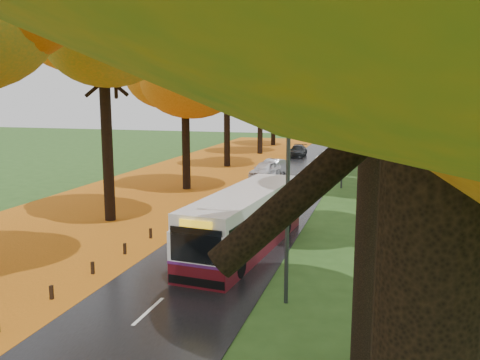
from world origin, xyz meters
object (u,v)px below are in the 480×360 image
at_px(streetlamp_mid, 340,125).
at_px(car_silver, 273,167).
at_px(streetlamp_far, 357,114).
at_px(bus, 245,219).
at_px(car_white, 265,170).
at_px(streetlamp_near, 280,167).
at_px(car_dark, 298,151).

relative_size(streetlamp_mid, car_silver, 2.00).
distance_m(streetlamp_far, bus, 38.93).
relative_size(streetlamp_mid, car_white, 1.94).
bearing_deg(streetlamp_near, streetlamp_far, 90.00).
bearing_deg(car_white, car_silver, 92.43).
relative_size(streetlamp_far, bus, 0.77).
height_order(streetlamp_near, streetlamp_mid, same).
bearing_deg(bus, car_silver, 104.38).
bearing_deg(bus, streetlamp_far, 91.36).
xyz_separation_m(streetlamp_near, bus, (-2.65, 5.29, -3.26)).
distance_m(bus, car_dark, 34.72).
distance_m(streetlamp_mid, car_dark, 19.27).
height_order(streetlamp_mid, streetlamp_far, same).
relative_size(bus, car_dark, 2.45).
bearing_deg(car_white, streetlamp_far, 80.75).
height_order(streetlamp_mid, car_white, streetlamp_mid).
relative_size(streetlamp_mid, bus, 0.77).
height_order(streetlamp_far, bus, streetlamp_far).
distance_m(car_white, car_silver, 1.92).
bearing_deg(streetlamp_far, streetlamp_near, -90.00).
distance_m(streetlamp_far, car_white, 20.65).
xyz_separation_m(streetlamp_far, bus, (-2.65, -38.71, -3.26)).
distance_m(streetlamp_near, car_silver, 27.62).
relative_size(streetlamp_near, car_white, 1.94).
distance_m(streetlamp_mid, car_white, 7.92).
bearing_deg(streetlamp_mid, bus, -99.01).
relative_size(streetlamp_near, streetlamp_far, 1.00).
relative_size(streetlamp_near, car_silver, 2.00).
xyz_separation_m(streetlamp_near, car_white, (-6.29, 24.74, -3.97)).
bearing_deg(car_dark, streetlamp_near, -82.29).
height_order(car_white, car_silver, car_white).
relative_size(streetlamp_near, streetlamp_mid, 1.00).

